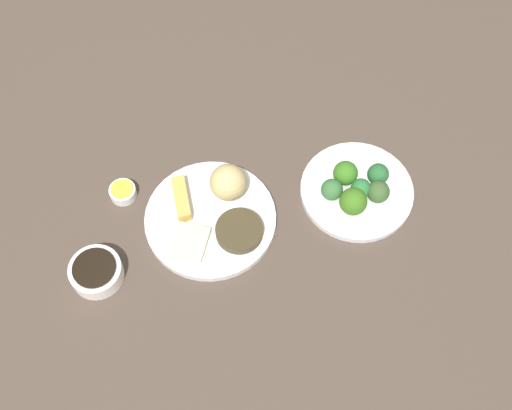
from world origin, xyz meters
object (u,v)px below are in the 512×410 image
(main_plate, at_px, (211,219))
(sauce_ramekin_hot_mustard, at_px, (123,192))
(broccoli_plate, at_px, (357,191))
(soy_sauce_bowl, at_px, (96,272))

(main_plate, relative_size, sauce_ramekin_hot_mustard, 4.84)
(main_plate, bearing_deg, broccoli_plate, -46.70)
(main_plate, distance_m, soy_sauce_bowl, 0.24)
(main_plate, bearing_deg, soy_sauce_bowl, 150.06)
(main_plate, height_order, sauce_ramekin_hot_mustard, sauce_ramekin_hot_mustard)
(broccoli_plate, bearing_deg, soy_sauce_bowl, 140.74)
(broccoli_plate, xyz_separation_m, soy_sauce_bowl, (-0.41, 0.34, 0.01))
(broccoli_plate, relative_size, sauce_ramekin_hot_mustard, 4.26)
(main_plate, height_order, soy_sauce_bowl, soy_sauce_bowl)
(soy_sauce_bowl, relative_size, sauce_ramekin_hot_mustard, 1.85)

